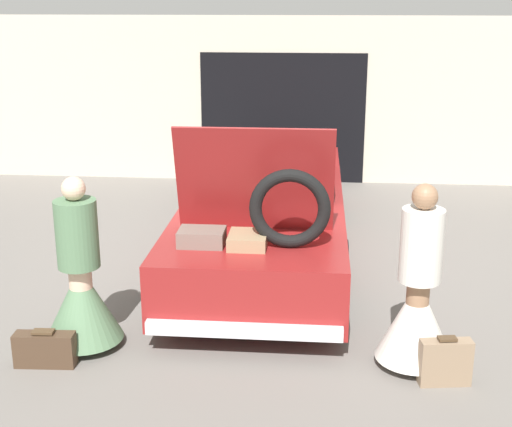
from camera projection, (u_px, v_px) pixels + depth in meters
The scene contains 7 objects.
ground_plane at pixel (266, 254), 8.95m from camera, with size 40.00×40.00×0.00m, color slate.
garage_wall_back at pixel (283, 101), 12.14m from camera, with size 12.00×0.14×2.80m.
car at pixel (267, 210), 8.78m from camera, with size 1.88×5.44×1.92m.
person_left at pixel (81, 289), 6.45m from camera, with size 0.72×0.72×1.61m.
person_right at pixel (417, 304), 6.09m from camera, with size 0.68×0.68×1.65m.
suitcase_beside_left_person at pixel (45, 349), 6.21m from camera, with size 0.53×0.19×0.34m.
suitcase_beside_right_person at pixel (445, 362), 5.90m from camera, with size 0.44×0.19×0.43m.
Camera 1 is at (0.61, -8.39, 3.11)m, focal length 50.00 mm.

